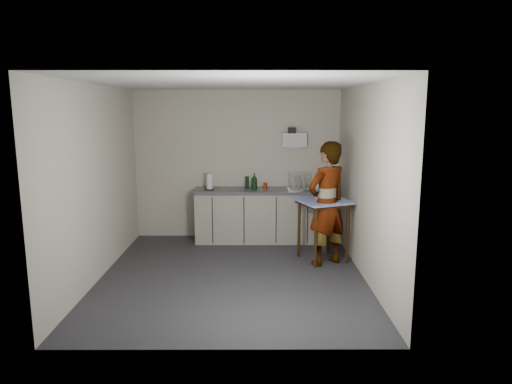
{
  "coord_description": "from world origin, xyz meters",
  "views": [
    {
      "loc": [
        0.31,
        -6.03,
        2.27
      ],
      "look_at": [
        0.33,
        0.45,
        1.09
      ],
      "focal_mm": 32.0,
      "sensor_mm": 36.0,
      "label": 1
    }
  ],
  "objects_px": {
    "kitchen_counter": "(260,217)",
    "dark_bottle": "(247,183)",
    "bakery_box": "(325,194)",
    "paper_towel": "(209,182)",
    "soap_bottle": "(254,182)",
    "soda_can": "(265,186)",
    "standing_man": "(327,204)",
    "dish_rack": "(299,186)",
    "side_table": "(323,207)"
  },
  "relations": [
    {
      "from": "standing_man",
      "to": "dark_bottle",
      "type": "relative_size",
      "value": 8.22
    },
    {
      "from": "kitchen_counter",
      "to": "soda_can",
      "type": "relative_size",
      "value": 18.38
    },
    {
      "from": "kitchen_counter",
      "to": "dark_bottle",
      "type": "xyz_separation_m",
      "value": [
        -0.22,
        0.03,
        0.59
      ]
    },
    {
      "from": "soap_bottle",
      "to": "bakery_box",
      "type": "height_order",
      "value": "bakery_box"
    },
    {
      "from": "kitchen_counter",
      "to": "dark_bottle",
      "type": "relative_size",
      "value": 10.1
    },
    {
      "from": "dark_bottle",
      "to": "dish_rack",
      "type": "xyz_separation_m",
      "value": [
        0.89,
        -0.07,
        -0.05
      ]
    },
    {
      "from": "side_table",
      "to": "dish_rack",
      "type": "xyz_separation_m",
      "value": [
        -0.27,
        1.01,
        0.16
      ]
    },
    {
      "from": "kitchen_counter",
      "to": "bakery_box",
      "type": "relative_size",
      "value": 6.09
    },
    {
      "from": "bakery_box",
      "to": "standing_man",
      "type": "bearing_deg",
      "value": -92.96
    },
    {
      "from": "side_table",
      "to": "paper_towel",
      "type": "distance_m",
      "value": 2.08
    },
    {
      "from": "side_table",
      "to": "bakery_box",
      "type": "bearing_deg",
      "value": 21.11
    },
    {
      "from": "paper_towel",
      "to": "bakery_box",
      "type": "bearing_deg",
      "value": -28.18
    },
    {
      "from": "bakery_box",
      "to": "soda_can",
      "type": "bearing_deg",
      "value": 131.13
    },
    {
      "from": "kitchen_counter",
      "to": "soap_bottle",
      "type": "height_order",
      "value": "soap_bottle"
    },
    {
      "from": "side_table",
      "to": "soap_bottle",
      "type": "xyz_separation_m",
      "value": [
        -1.04,
        0.99,
        0.24
      ]
    },
    {
      "from": "soda_can",
      "to": "bakery_box",
      "type": "xyz_separation_m",
      "value": [
        0.88,
        -0.99,
        0.05
      ]
    },
    {
      "from": "kitchen_counter",
      "to": "side_table",
      "type": "distance_m",
      "value": 1.46
    },
    {
      "from": "soda_can",
      "to": "bakery_box",
      "type": "height_order",
      "value": "bakery_box"
    },
    {
      "from": "side_table",
      "to": "dark_bottle",
      "type": "height_order",
      "value": "dark_bottle"
    },
    {
      "from": "side_table",
      "to": "kitchen_counter",
      "type": "bearing_deg",
      "value": 110.93
    },
    {
      "from": "standing_man",
      "to": "kitchen_counter",
      "type": "bearing_deg",
      "value": -85.98
    },
    {
      "from": "dish_rack",
      "to": "standing_man",
      "type": "bearing_deg",
      "value": -76.33
    },
    {
      "from": "soap_bottle",
      "to": "bakery_box",
      "type": "distance_m",
      "value": 1.44
    },
    {
      "from": "dark_bottle",
      "to": "bakery_box",
      "type": "xyz_separation_m",
      "value": [
        1.19,
        -1.05,
        -0.0
      ]
    },
    {
      "from": "kitchen_counter",
      "to": "paper_towel",
      "type": "xyz_separation_m",
      "value": [
        -0.86,
        -0.03,
        0.62
      ]
    },
    {
      "from": "paper_towel",
      "to": "bakery_box",
      "type": "height_order",
      "value": "bakery_box"
    },
    {
      "from": "standing_man",
      "to": "bakery_box",
      "type": "xyz_separation_m",
      "value": [
        0.01,
        0.21,
        0.11
      ]
    },
    {
      "from": "dark_bottle",
      "to": "kitchen_counter",
      "type": "bearing_deg",
      "value": -8.89
    },
    {
      "from": "dark_bottle",
      "to": "paper_towel",
      "type": "height_order",
      "value": "paper_towel"
    },
    {
      "from": "side_table",
      "to": "dish_rack",
      "type": "distance_m",
      "value": 1.05
    },
    {
      "from": "paper_towel",
      "to": "standing_man",
      "type": "bearing_deg",
      "value": -33.24
    },
    {
      "from": "paper_towel",
      "to": "soda_can",
      "type": "bearing_deg",
      "value": 0.23
    },
    {
      "from": "standing_man",
      "to": "dish_rack",
      "type": "xyz_separation_m",
      "value": [
        -0.29,
        1.19,
        0.06
      ]
    },
    {
      "from": "standing_man",
      "to": "paper_towel",
      "type": "bearing_deg",
      "value": -67.22
    },
    {
      "from": "standing_man",
      "to": "paper_towel",
      "type": "xyz_separation_m",
      "value": [
        -1.83,
        1.2,
        0.13
      ]
    },
    {
      "from": "kitchen_counter",
      "to": "dark_bottle",
      "type": "height_order",
      "value": "dark_bottle"
    },
    {
      "from": "dish_rack",
      "to": "bakery_box",
      "type": "xyz_separation_m",
      "value": [
        0.3,
        -0.98,
        0.04
      ]
    },
    {
      "from": "standing_man",
      "to": "side_table",
      "type": "bearing_deg",
      "value": -118.05
    },
    {
      "from": "dark_bottle",
      "to": "bakery_box",
      "type": "height_order",
      "value": "bakery_box"
    },
    {
      "from": "kitchen_counter",
      "to": "paper_towel",
      "type": "height_order",
      "value": "paper_towel"
    },
    {
      "from": "kitchen_counter",
      "to": "dish_rack",
      "type": "distance_m",
      "value": 0.87
    },
    {
      "from": "side_table",
      "to": "paper_towel",
      "type": "height_order",
      "value": "paper_towel"
    },
    {
      "from": "dark_bottle",
      "to": "paper_towel",
      "type": "relative_size",
      "value": 0.79
    },
    {
      "from": "standing_man",
      "to": "soda_can",
      "type": "height_order",
      "value": "standing_man"
    },
    {
      "from": "soda_can",
      "to": "dark_bottle",
      "type": "xyz_separation_m",
      "value": [
        -0.31,
        0.07,
        0.05
      ]
    },
    {
      "from": "dark_bottle",
      "to": "soap_bottle",
      "type": "bearing_deg",
      "value": -33.77
    },
    {
      "from": "soap_bottle",
      "to": "standing_man",
      "type": "bearing_deg",
      "value": -48.17
    },
    {
      "from": "soap_bottle",
      "to": "soda_can",
      "type": "distance_m",
      "value": 0.21
    },
    {
      "from": "soap_bottle",
      "to": "dark_bottle",
      "type": "distance_m",
      "value": 0.15
    },
    {
      "from": "soda_can",
      "to": "paper_towel",
      "type": "bearing_deg",
      "value": -179.77
    }
  ]
}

